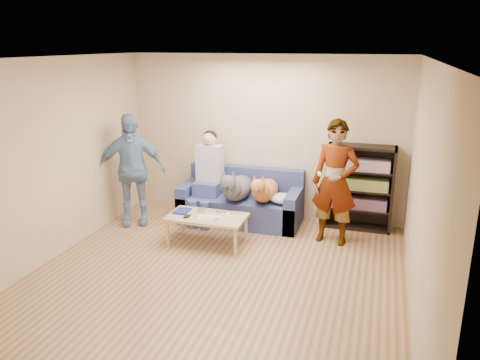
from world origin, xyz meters
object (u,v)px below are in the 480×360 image
(camera_silver, at_px, (202,210))
(dog_gray, at_px, (236,187))
(notebook_blue, at_px, (182,211))
(person_standing_left, at_px, (131,170))
(person_seated, at_px, (208,174))
(sofa, at_px, (242,204))
(bookshelf, at_px, (359,185))
(dog_tan, at_px, (264,190))
(coffee_table, at_px, (207,219))
(person_standing_right, at_px, (335,183))

(camera_silver, bearing_deg, dog_gray, 63.79)
(notebook_blue, bearing_deg, person_standing_left, 160.44)
(dog_gray, bearing_deg, person_seated, 165.45)
(person_standing_left, relative_size, sofa, 0.92)
(camera_silver, relative_size, dog_gray, 0.09)
(person_seated, relative_size, bookshelf, 1.13)
(dog_tan, height_order, bookshelf, bookshelf)
(person_standing_left, distance_m, notebook_blue, 1.14)
(coffee_table, bearing_deg, camera_silver, 135.00)
(person_seated, xyz_separation_m, dog_tan, (0.94, -0.07, -0.16))
(bookshelf, bearing_deg, person_standing_right, -115.01)
(person_standing_right, height_order, person_standing_left, person_standing_right)
(person_standing_right, height_order, sofa, person_standing_right)
(sofa, xyz_separation_m, coffee_table, (-0.20, -1.02, 0.09))
(person_standing_left, xyz_separation_m, camera_silver, (1.27, -0.28, -0.43))
(person_standing_right, relative_size, coffee_table, 1.61)
(sofa, bearing_deg, coffee_table, -101.11)
(camera_silver, xyz_separation_m, sofa, (0.32, 0.90, -0.16))
(notebook_blue, xyz_separation_m, bookshelf, (2.40, 1.21, 0.25))
(person_standing_right, relative_size, dog_tan, 1.56)
(camera_silver, relative_size, bookshelf, 0.08)
(person_standing_left, height_order, sofa, person_standing_left)
(notebook_blue, height_order, person_seated, person_seated)
(sofa, height_order, dog_tan, dog_tan)
(camera_silver, bearing_deg, bookshelf, 28.17)
(person_seated, bearing_deg, dog_gray, -14.55)
(person_standing_right, xyz_separation_m, dog_gray, (-1.50, 0.16, -0.26))
(notebook_blue, relative_size, dog_gray, 0.21)
(notebook_blue, relative_size, sofa, 0.14)
(camera_silver, distance_m, person_seated, 0.87)
(person_seated, bearing_deg, notebook_blue, -95.37)
(person_seated, bearing_deg, coffee_table, -70.30)
(bookshelf, bearing_deg, person_seated, -171.17)
(person_standing_left, distance_m, coffee_table, 1.54)
(sofa, distance_m, person_seated, 0.73)
(person_standing_left, bearing_deg, person_seated, -1.69)
(person_seated, height_order, dog_tan, person_seated)
(sofa, distance_m, coffee_table, 1.05)
(person_standing_right, height_order, notebook_blue, person_standing_right)
(camera_silver, height_order, dog_gray, dog_gray)
(person_standing_right, relative_size, dog_gray, 1.43)
(sofa, bearing_deg, person_standing_right, -15.81)
(person_seated, bearing_deg, camera_silver, -75.50)
(person_standing_left, relative_size, person_seated, 1.20)
(dog_gray, xyz_separation_m, dog_tan, (0.43, 0.06, -0.02))
(notebook_blue, height_order, coffee_table, notebook_blue)
(person_standing_right, xyz_separation_m, coffee_table, (-1.69, -0.60, -0.51))
(camera_silver, xyz_separation_m, dog_tan, (0.74, 0.70, 0.16))
(person_seated, relative_size, dog_gray, 1.18)
(coffee_table, bearing_deg, sofa, 78.89)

